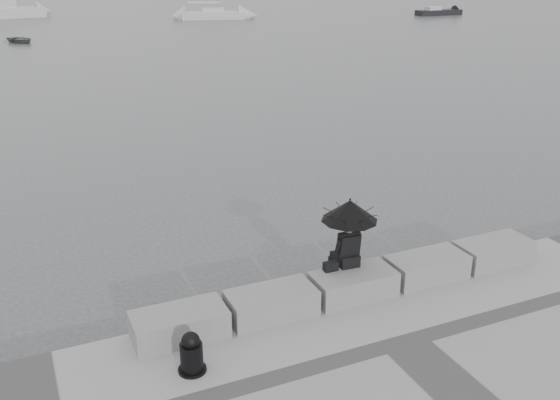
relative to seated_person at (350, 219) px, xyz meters
name	(u,v)px	position (x,y,z in m)	size (l,w,h in m)	color
ground	(340,307)	(-0.05, 0.13, -1.98)	(360.00, 360.00, 0.00)	#3F4143
stone_block_far_left	(179,325)	(-3.45, -0.32, -1.23)	(1.60, 0.80, 0.50)	slate
stone_block_left	(271,303)	(-1.75, -0.32, -1.23)	(1.60, 0.80, 0.50)	slate
stone_block_centre	(353,284)	(-0.05, -0.32, -1.23)	(1.60, 0.80, 0.50)	slate
stone_block_right	(427,267)	(1.65, -0.32, -1.23)	(1.60, 0.80, 0.50)	slate
stone_block_far_right	(493,252)	(3.35, -0.32, -1.23)	(1.60, 0.80, 0.50)	slate
seated_person	(350,219)	(0.00, 0.00, 0.00)	(1.08, 1.08, 1.39)	black
bag	(331,266)	(-0.41, -0.05, -0.90)	(0.27, 0.15, 0.17)	black
mooring_bollard	(192,355)	(-3.53, -1.31, -1.18)	(0.45, 0.45, 0.71)	black
sailboat_right	(213,14)	(17.01, 59.35, -1.45)	(7.26, 4.39, 12.90)	silver
motor_cruiser	(3,10)	(-4.21, 70.15, -1.09)	(9.08, 3.85, 4.50)	silver
small_motorboat	(439,12)	(43.06, 53.25, -1.66)	(5.75, 1.67, 1.10)	black
dinghy	(20,40)	(-3.68, 46.45, -1.74)	(2.84, 1.20, 0.48)	slate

